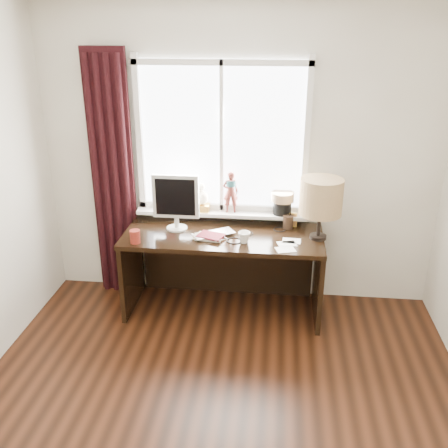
# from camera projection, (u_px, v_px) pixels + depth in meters

# --- Properties ---
(wall_back) EXTENTS (3.50, 0.00, 2.60)m
(wall_back) POSITION_uv_depth(u_px,v_px,m) (239.00, 160.00, 4.38)
(wall_back) COLOR beige
(wall_back) RESTS_ON ground
(laptop) EXTENTS (0.42, 0.38, 0.03)m
(laptop) POSITION_uv_depth(u_px,v_px,m) (214.00, 234.00, 4.22)
(laptop) COLOR silver
(laptop) RESTS_ON desk
(mug) EXTENTS (0.13, 0.13, 0.10)m
(mug) POSITION_uv_depth(u_px,v_px,m) (244.00, 237.00, 4.08)
(mug) COLOR white
(mug) RESTS_ON desk
(red_cup) EXTENTS (0.08, 0.08, 0.11)m
(red_cup) POSITION_uv_depth(u_px,v_px,m) (135.00, 237.00, 4.07)
(red_cup) COLOR maroon
(red_cup) RESTS_ON desk
(window) EXTENTS (1.52, 0.20, 1.40)m
(window) POSITION_uv_depth(u_px,v_px,m) (223.00, 160.00, 4.35)
(window) COLOR white
(window) RESTS_ON ground
(curtain) EXTENTS (0.38, 0.09, 2.25)m
(curtain) POSITION_uv_depth(u_px,v_px,m) (113.00, 179.00, 4.48)
(curtain) COLOR black
(curtain) RESTS_ON floor
(desk) EXTENTS (1.70, 0.70, 0.75)m
(desk) POSITION_uv_depth(u_px,v_px,m) (224.00, 255.00, 4.44)
(desk) COLOR black
(desk) RESTS_ON floor
(monitor) EXTENTS (0.40, 0.18, 0.49)m
(monitor) POSITION_uv_depth(u_px,v_px,m) (176.00, 199.00, 4.26)
(monitor) COLOR beige
(monitor) RESTS_ON desk
(notebook_stack) EXTENTS (0.25, 0.21, 0.03)m
(notebook_stack) POSITION_uv_depth(u_px,v_px,m) (210.00, 236.00, 4.17)
(notebook_stack) COLOR beige
(notebook_stack) RESTS_ON desk
(brush_holder) EXTENTS (0.09, 0.09, 0.25)m
(brush_holder) POSITION_uv_depth(u_px,v_px,m) (288.00, 222.00, 4.35)
(brush_holder) COLOR black
(brush_holder) RESTS_ON desk
(icon_frame) EXTENTS (0.10, 0.03, 0.13)m
(icon_frame) POSITION_uv_depth(u_px,v_px,m) (291.00, 220.00, 4.39)
(icon_frame) COLOR gold
(icon_frame) RESTS_ON desk
(table_lamp) EXTENTS (0.35, 0.35, 0.52)m
(table_lamp) POSITION_uv_depth(u_px,v_px,m) (321.00, 197.00, 4.03)
(table_lamp) COLOR black
(table_lamp) RESTS_ON desk
(loose_papers) EXTENTS (0.22, 0.31, 0.00)m
(loose_papers) POSITION_uv_depth(u_px,v_px,m) (288.00, 245.00, 4.05)
(loose_papers) COLOR white
(loose_papers) RESTS_ON desk
(desk_cables) EXTENTS (0.52, 0.43, 0.01)m
(desk_cables) POSITION_uv_depth(u_px,v_px,m) (252.00, 235.00, 4.22)
(desk_cables) COLOR black
(desk_cables) RESTS_ON desk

